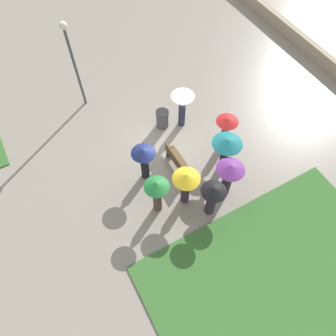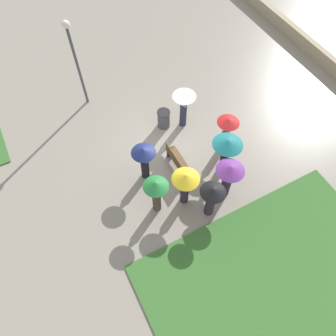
# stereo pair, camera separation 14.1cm
# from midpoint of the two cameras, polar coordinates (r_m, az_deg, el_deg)

# --- Properties ---
(ground_plane) EXTENTS (90.00, 90.00, 0.00)m
(ground_plane) POSITION_cam_midpoint_polar(r_m,az_deg,el_deg) (14.33, 0.33, 3.53)
(ground_plane) COLOR gray
(lawn_patch_near) EXTENTS (6.67, 8.70, 0.06)m
(lawn_patch_near) POSITION_cam_midpoint_polar(r_m,az_deg,el_deg) (12.40, 19.79, -20.08)
(lawn_patch_near) COLOR #386B2D
(lawn_patch_near) RESTS_ON ground_plane
(park_bench) EXTENTS (1.62, 0.42, 0.90)m
(park_bench) POSITION_cam_midpoint_polar(r_m,az_deg,el_deg) (13.36, 2.02, 1.12)
(park_bench) COLOR brown
(park_bench) RESTS_ON ground_plane
(lamp_post) EXTENTS (0.32, 0.32, 4.26)m
(lamp_post) POSITION_cam_midpoint_polar(r_m,az_deg,el_deg) (14.79, -15.74, 18.56)
(lamp_post) COLOR #474C51
(lamp_post) RESTS_ON ground_plane
(trash_bin) EXTENTS (0.59, 0.59, 0.90)m
(trash_bin) POSITION_cam_midpoint_polar(r_m,az_deg,el_deg) (14.77, -0.48, 8.52)
(trash_bin) COLOR #4C4C51
(trash_bin) RESTS_ON ground_plane
(crowd_person_purple) EXTENTS (1.06, 1.06, 1.90)m
(crowd_person_purple) POSITION_cam_midpoint_polar(r_m,az_deg,el_deg) (12.20, 10.88, -1.20)
(crowd_person_purple) COLOR #2D2333
(crowd_person_purple) RESTS_ON ground_plane
(crowd_person_white) EXTENTS (1.00, 1.00, 1.98)m
(crowd_person_white) POSITION_cam_midpoint_polar(r_m,az_deg,el_deg) (14.14, 3.07, 11.35)
(crowd_person_white) COLOR #282D47
(crowd_person_white) RESTS_ON ground_plane
(crowd_person_yellow) EXTENTS (1.02, 1.02, 1.88)m
(crowd_person_yellow) POSITION_cam_midpoint_polar(r_m,az_deg,el_deg) (11.79, 3.41, -2.46)
(crowd_person_yellow) COLOR #2D2333
(crowd_person_yellow) RESTS_ON ground_plane
(crowd_person_navy) EXTENTS (0.95, 0.95, 1.83)m
(crowd_person_navy) POSITION_cam_midpoint_polar(r_m,az_deg,el_deg) (12.50, -3.88, 1.85)
(crowd_person_navy) COLOR black
(crowd_person_navy) RESTS_ON ground_plane
(crowd_person_red) EXTENTS (0.90, 0.90, 1.86)m
(crowd_person_red) POSITION_cam_midpoint_polar(r_m,az_deg,el_deg) (13.57, 10.46, 6.62)
(crowd_person_red) COLOR #47382D
(crowd_person_red) RESTS_ON ground_plane
(crowd_person_black) EXTENTS (0.93, 0.93, 1.78)m
(crowd_person_black) POSITION_cam_midpoint_polar(r_m,az_deg,el_deg) (11.80, 7.96, -5.03)
(crowd_person_black) COLOR #2D2333
(crowd_person_black) RESTS_ON ground_plane
(crowd_person_green) EXTENTS (0.92, 0.92, 1.93)m
(crowd_person_green) POSITION_cam_midpoint_polar(r_m,az_deg,el_deg) (11.64, -1.74, -4.00)
(crowd_person_green) COLOR #47382D
(crowd_person_green) RESTS_ON ground_plane
(crowd_person_teal) EXTENTS (1.17, 1.17, 1.97)m
(crowd_person_teal) POSITION_cam_midpoint_polar(r_m,az_deg,el_deg) (12.65, 10.53, 3.54)
(crowd_person_teal) COLOR black
(crowd_person_teal) RESTS_ON ground_plane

